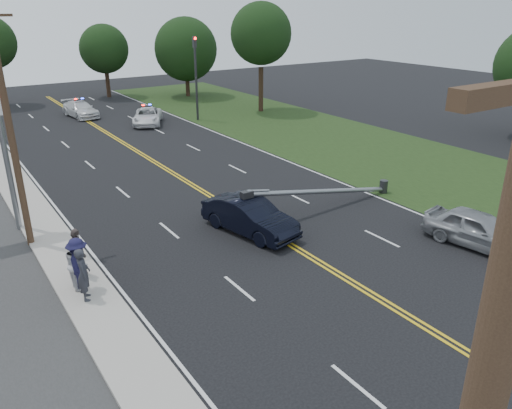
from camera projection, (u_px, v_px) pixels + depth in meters
ground at (394, 308)px, 16.91m from camera, size 120.00×120.00×0.00m
sidewalk at (63, 256)px, 20.23m from camera, size 1.80×70.00×0.12m
grass_verge at (418, 167)px, 31.59m from camera, size 12.00×80.00×0.01m
centerline_yellow at (238, 213)px, 24.60m from camera, size 0.36×80.00×0.00m
traffic_signal at (196, 71)px, 42.71m from camera, size 0.28×0.41×7.05m
fallen_streetlight at (330, 191)px, 24.89m from camera, size 9.36×0.44×1.91m
utility_pole_mid at (10, 128)px, 19.48m from camera, size 1.60×0.28×10.00m
tree_7 at (104, 49)px, 53.26m from camera, size 5.13×5.13×7.68m
tree_8 at (186, 49)px, 53.84m from camera, size 6.73×6.73×8.39m
tree_9 at (261, 34)px, 45.32m from camera, size 5.58×5.58×9.85m
crashed_sedan at (250, 216)px, 22.22m from camera, size 2.64×5.03×1.58m
waiting_sedan at (478, 229)px, 20.98m from camera, size 2.53×4.74×1.53m
emergency_a at (147, 116)px, 42.51m from camera, size 4.15×5.26×1.33m
emergency_b at (80, 109)px, 45.22m from camera, size 2.49×4.99×1.39m
bystander_a at (84, 274)px, 16.89m from camera, size 0.60×0.78×1.91m
bystander_b at (76, 263)px, 17.64m from camera, size 0.73×0.92×1.86m
bystander_c at (79, 264)px, 17.48m from camera, size 0.86×1.34×1.97m
bystander_d at (78, 252)px, 18.40m from camera, size 0.70×1.18×1.88m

